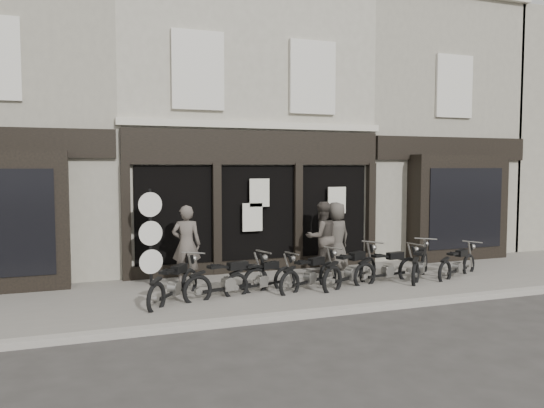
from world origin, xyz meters
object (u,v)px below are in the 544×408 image
object	(u,v)px
motorcycle_5	(388,270)
man_right	(336,237)
motorcycle_1	(229,283)
man_left	(186,244)
motorcycle_6	(420,267)
motorcycle_3	(310,277)
motorcycle_4	(351,272)
man_centre	(322,237)
motorcycle_0	(174,287)
motorcycle_7	(458,266)
motorcycle_2	(262,280)
advert_sign_post	(151,241)

from	to	relation	value
motorcycle_5	man_right	xyz separation A→B (m)	(-0.60, 1.66, 0.66)
motorcycle_1	man_left	distance (m)	1.82
motorcycle_6	motorcycle_3	bearing A→B (deg)	135.80
motorcycle_4	man_right	bearing A→B (deg)	46.52
motorcycle_4	man_centre	distance (m)	1.80
motorcycle_3	motorcycle_4	size ratio (longest dim) A/B	0.93
motorcycle_0	motorcycle_7	distance (m)	7.28
motorcycle_1	motorcycle_5	bearing A→B (deg)	-14.47
motorcycle_5	man_centre	xyz separation A→B (m)	(-1.05, 1.61, 0.67)
motorcycle_7	man_right	size ratio (longest dim) A/B	0.98
motorcycle_2	man_right	xyz separation A→B (m)	(2.65, 1.58, 0.68)
motorcycle_3	motorcycle_0	bearing A→B (deg)	153.60
motorcycle_2	motorcycle_4	xyz separation A→B (m)	(2.19, -0.16, 0.06)
motorcycle_0	man_centre	size ratio (longest dim) A/B	0.95
motorcycle_2	motorcycle_6	distance (m)	4.24
motorcycle_1	motorcycle_4	world-z (taller)	motorcycle_4
motorcycle_6	advert_sign_post	bearing A→B (deg)	120.64
motorcycle_3	man_left	bearing A→B (deg)	122.83
motorcycle_0	advert_sign_post	xyz separation A→B (m)	(-0.28, 1.68, 0.77)
man_centre	motorcycle_4	bearing A→B (deg)	85.07
motorcycle_3	motorcycle_4	xyz separation A→B (m)	(1.05, -0.04, 0.04)
motorcycle_2	man_left	bearing A→B (deg)	121.51
motorcycle_5	advert_sign_post	distance (m)	5.82
motorcycle_0	man_right	distance (m)	5.02
motorcycle_2	motorcycle_5	world-z (taller)	motorcycle_5
motorcycle_4	man_left	size ratio (longest dim) A/B	1.08
motorcycle_2	motorcycle_6	size ratio (longest dim) A/B	1.11
motorcycle_3	man_centre	xyz separation A→B (m)	(1.06, 1.65, 0.67)
man_right	advert_sign_post	xyz separation A→B (m)	(-4.94, -0.06, 0.12)
motorcycle_0	motorcycle_3	size ratio (longest dim) A/B	0.95
motorcycle_5	motorcycle_7	distance (m)	2.02
motorcycle_1	motorcycle_0	bearing A→B (deg)	162.45
motorcycle_7	advert_sign_post	xyz separation A→B (m)	(-7.56, 1.68, 0.80)
motorcycle_2	advert_sign_post	size ratio (longest dim) A/B	0.79
motorcycle_0	advert_sign_post	world-z (taller)	advert_sign_post
motorcycle_5	man_left	size ratio (longest dim) A/B	1.09
motorcycle_3	advert_sign_post	bearing A→B (deg)	127.39
motorcycle_7	advert_sign_post	distance (m)	7.79
man_centre	advert_sign_post	world-z (taller)	advert_sign_post
motorcycle_0	man_right	xyz separation A→B (m)	(4.66, 1.74, 0.65)
motorcycle_6	man_centre	distance (m)	2.63
motorcycle_6	motorcycle_7	bearing A→B (deg)	-54.41
man_right	motorcycle_7	bearing A→B (deg)	132.16
motorcycle_3	motorcycle_7	distance (m)	4.13
motorcycle_5	motorcycle_3	bearing A→B (deg)	170.94
motorcycle_2	motorcycle_6	world-z (taller)	motorcycle_6
motorcycle_3	motorcycle_4	distance (m)	1.05
motorcycle_6	advert_sign_post	world-z (taller)	advert_sign_post
motorcycle_5	man_centre	distance (m)	2.03
motorcycle_1	motorcycle_6	bearing A→B (deg)	-14.03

